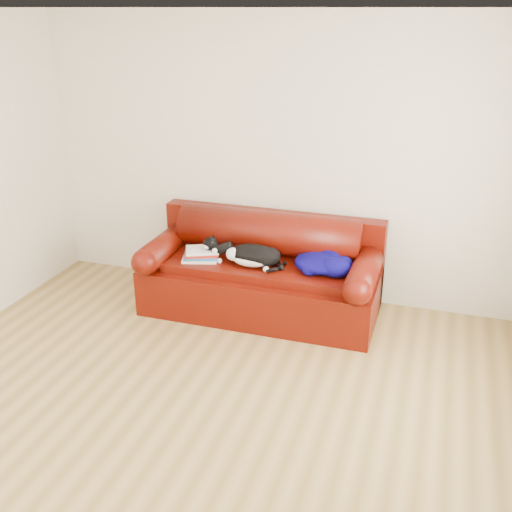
{
  "coord_description": "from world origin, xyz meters",
  "views": [
    {
      "loc": [
        1.51,
        -3.21,
        2.6
      ],
      "look_at": [
        0.04,
        1.35,
        0.61
      ],
      "focal_mm": 42.0,
      "sensor_mm": 36.0,
      "label": 1
    }
  ],
  "objects": [
    {
      "name": "ground",
      "position": [
        0.0,
        0.0,
        0.0
      ],
      "size": [
        4.5,
        4.5,
        0.0
      ],
      "primitive_type": "plane",
      "color": "olive",
      "rests_on": "ground"
    },
    {
      "name": "room_shell",
      "position": [
        0.12,
        0.02,
        1.67
      ],
      "size": [
        4.52,
        4.02,
        2.61
      ],
      "color": "beige",
      "rests_on": "ground"
    },
    {
      "name": "sofa_base",
      "position": [
        0.04,
        1.49,
        0.24
      ],
      "size": [
        2.1,
        0.9,
        0.5
      ],
      "color": "#380602",
      "rests_on": "ground"
    },
    {
      "name": "sofa_back",
      "position": [
        0.04,
        1.74,
        0.54
      ],
      "size": [
        2.1,
        1.01,
        0.88
      ],
      "color": "#380602",
      "rests_on": "ground"
    },
    {
      "name": "book_stack",
      "position": [
        -0.49,
        1.37,
        0.55
      ],
      "size": [
        0.36,
        0.32,
        0.1
      ],
      "rotation": [
        0.0,
        0.0,
        0.35
      ],
      "color": "white",
      "rests_on": "sofa_base"
    },
    {
      "name": "cat",
      "position": [
        0.0,
        1.37,
        0.59
      ],
      "size": [
        0.67,
        0.29,
        0.24
      ],
      "rotation": [
        0.0,
        0.0,
        0.08
      ],
      "color": "black",
      "rests_on": "sofa_base"
    },
    {
      "name": "blanket",
      "position": [
        0.6,
        1.47,
        0.57
      ],
      "size": [
        0.54,
        0.48,
        0.17
      ],
      "rotation": [
        0.0,
        0.0,
        -0.11
      ],
      "color": "#060244",
      "rests_on": "sofa_base"
    }
  ]
}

